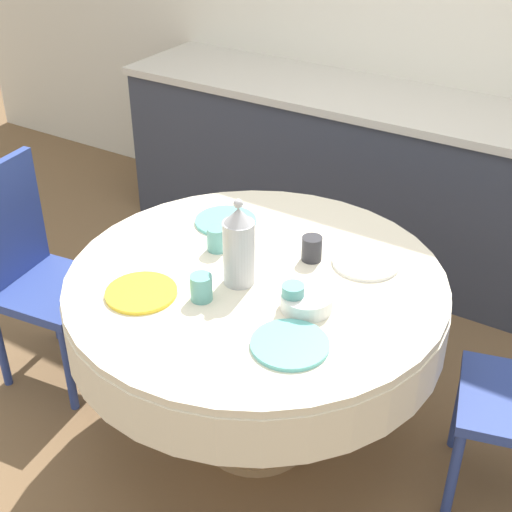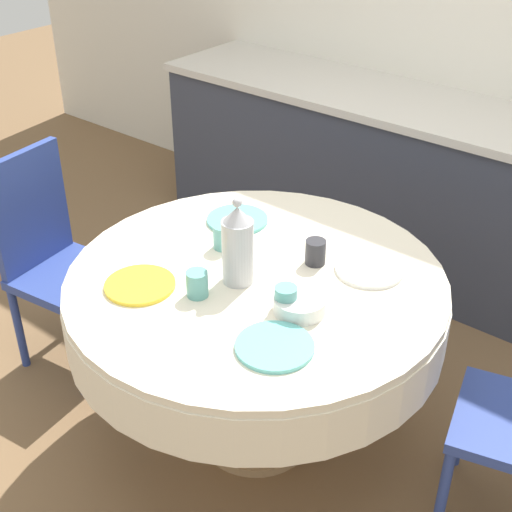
% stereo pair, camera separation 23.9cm
% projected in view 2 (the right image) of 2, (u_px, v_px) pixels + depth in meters
% --- Properties ---
extents(ground_plane, '(12.00, 12.00, 0.00)m').
position_uv_depth(ground_plane, '(256.00, 434.00, 2.83)').
color(ground_plane, brown).
extents(wall_back, '(7.00, 0.05, 2.60)m').
position_uv_depth(wall_back, '(500.00, 14.00, 3.36)').
color(wall_back, silver).
rests_on(wall_back, ground_plane).
extents(kitchen_counter, '(3.24, 0.64, 0.91)m').
position_uv_depth(kitchen_counter, '(443.00, 198.00, 3.58)').
color(kitchen_counter, '#383D4C').
rests_on(kitchen_counter, ground_plane).
extents(dining_table, '(1.32, 1.32, 0.76)m').
position_uv_depth(dining_table, '(256.00, 305.00, 2.50)').
color(dining_table, tan).
rests_on(dining_table, ground_plane).
extents(chair_right, '(0.45, 0.45, 0.96)m').
position_uv_depth(chair_right, '(53.00, 253.00, 3.00)').
color(chair_right, '#2D428E').
rests_on(chair_right, ground_plane).
extents(plate_near_left, '(0.24, 0.24, 0.01)m').
position_uv_depth(plate_near_left, '(140.00, 285.00, 2.37)').
color(plate_near_left, yellow).
rests_on(plate_near_left, dining_table).
extents(cup_near_left, '(0.07, 0.07, 0.09)m').
position_uv_depth(cup_near_left, '(197.00, 284.00, 2.31)').
color(cup_near_left, '#5BA39E').
rests_on(cup_near_left, dining_table).
extents(plate_near_right, '(0.24, 0.24, 0.01)m').
position_uv_depth(plate_near_right, '(275.00, 346.00, 2.10)').
color(plate_near_right, '#60BCB7').
rests_on(plate_near_right, dining_table).
extents(cup_near_right, '(0.07, 0.07, 0.09)m').
position_uv_depth(cup_near_right, '(286.00, 299.00, 2.24)').
color(cup_near_right, '#5BA39E').
rests_on(cup_near_right, dining_table).
extents(plate_far_left, '(0.24, 0.24, 0.01)m').
position_uv_depth(plate_far_left, '(237.00, 220.00, 2.76)').
color(plate_far_left, '#60BCB7').
rests_on(plate_far_left, dining_table).
extents(cup_far_left, '(0.07, 0.07, 0.09)m').
position_uv_depth(cup_far_left, '(223.00, 237.00, 2.57)').
color(cup_far_left, '#5BA39E').
rests_on(cup_far_left, dining_table).
extents(plate_far_right, '(0.24, 0.24, 0.01)m').
position_uv_depth(plate_far_right, '(369.00, 269.00, 2.46)').
color(plate_far_right, white).
rests_on(plate_far_right, dining_table).
extents(cup_far_right, '(0.07, 0.07, 0.09)m').
position_uv_depth(cup_far_right, '(315.00, 252.00, 2.48)').
color(cup_far_right, '#28282D').
rests_on(cup_far_right, dining_table).
extents(coffee_carafe, '(0.11, 0.11, 0.31)m').
position_uv_depth(coffee_carafe, '(238.00, 246.00, 2.34)').
color(coffee_carafe, '#B2B2B7').
rests_on(coffee_carafe, dining_table).
extents(fruit_bowl, '(0.17, 0.17, 0.05)m').
position_uv_depth(fruit_bowl, '(300.00, 304.00, 2.25)').
color(fruit_bowl, silver).
rests_on(fruit_bowl, dining_table).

